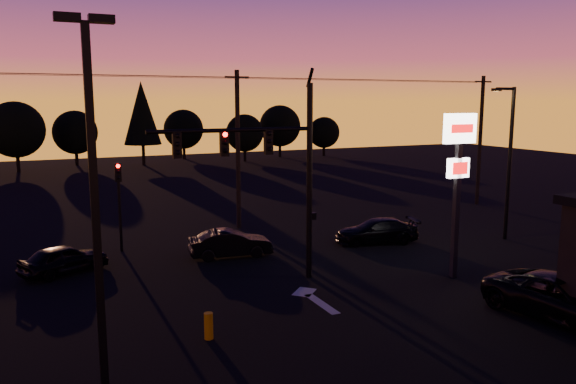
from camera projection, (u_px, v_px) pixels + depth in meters
name	position (u px, v px, depth m)	size (l,w,h in m)	color
ground	(322.00, 316.00, 19.28)	(120.00, 120.00, 0.00)	black
lane_arrow	(313.00, 298.00, 20.98)	(1.20, 3.10, 0.01)	beige
traffic_signal_mast	(273.00, 162.00, 22.02)	(6.79, 0.52, 8.58)	black
secondary_signal	(119.00, 194.00, 27.05)	(0.30, 0.31, 4.35)	black
parking_lot_light	(94.00, 192.00, 12.65)	(1.25, 0.30, 9.14)	black
pylon_sign	(458.00, 160.00, 22.72)	(1.50, 0.28, 6.80)	black
streetlight	(509.00, 157.00, 29.24)	(1.55, 0.35, 8.00)	black
utility_pole_1	(238.00, 149.00, 31.92)	(1.40, 0.26, 9.00)	black
utility_pole_2	(480.00, 140.00, 39.34)	(1.40, 0.26, 9.00)	black
power_wires	(237.00, 78.00, 31.28)	(36.00, 1.22, 0.07)	black
bollard	(209.00, 326.00, 17.33)	(0.28, 0.28, 0.84)	#D49305
tree_2	(16.00, 130.00, 57.49)	(5.77, 5.78, 7.26)	black
tree_3	(75.00, 132.00, 63.65)	(4.95, 4.95, 6.22)	black
tree_4	(142.00, 113.00, 63.50)	(4.18, 4.18, 9.50)	black
tree_5	(183.00, 129.00, 70.81)	(4.95, 4.95, 6.22)	black
tree_6	(245.00, 133.00, 67.95)	(4.54, 4.54, 5.71)	black
tree_7	(280.00, 126.00, 73.02)	(5.36, 5.36, 6.74)	black
tree_8	(324.00, 132.00, 74.75)	(4.12, 4.12, 5.19)	black
car_left	(64.00, 259.00, 23.91)	(1.48, 3.68, 1.25)	black
car_mid	(230.00, 243.00, 26.49)	(1.36, 3.89, 1.28)	black
car_right	(376.00, 231.00, 29.11)	(1.75, 4.31, 1.25)	black
suv_parked	(563.00, 298.00, 18.88)	(2.40, 5.21, 1.45)	black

